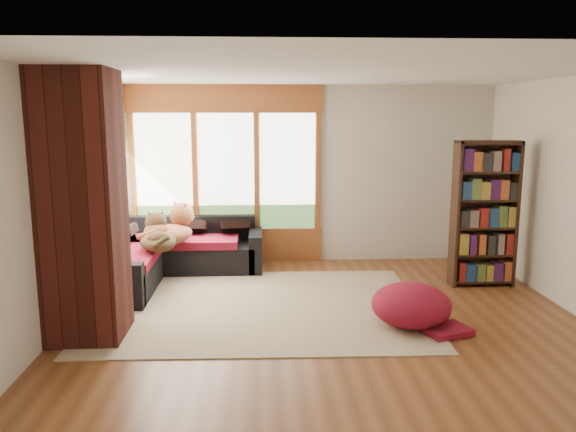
# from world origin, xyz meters

# --- Properties ---
(floor) EXTENTS (5.50, 5.50, 0.00)m
(floor) POSITION_xyz_m (0.00, 0.00, 0.00)
(floor) COLOR brown
(floor) RESTS_ON ground
(ceiling) EXTENTS (5.50, 5.50, 0.00)m
(ceiling) POSITION_xyz_m (0.00, 0.00, 2.60)
(ceiling) COLOR white
(wall_back) EXTENTS (5.50, 0.04, 2.60)m
(wall_back) POSITION_xyz_m (0.00, 2.50, 1.30)
(wall_back) COLOR silver
(wall_back) RESTS_ON ground
(wall_front) EXTENTS (5.50, 0.04, 2.60)m
(wall_front) POSITION_xyz_m (0.00, -2.50, 1.30)
(wall_front) COLOR silver
(wall_front) RESTS_ON ground
(wall_left) EXTENTS (0.04, 5.00, 2.60)m
(wall_left) POSITION_xyz_m (-2.75, 0.00, 1.30)
(wall_left) COLOR silver
(wall_left) RESTS_ON ground
(windows_back) EXTENTS (2.82, 0.10, 1.90)m
(windows_back) POSITION_xyz_m (-1.20, 2.47, 1.35)
(windows_back) COLOR #985426
(windows_back) RESTS_ON wall_back
(windows_left) EXTENTS (0.10, 2.62, 1.90)m
(windows_left) POSITION_xyz_m (-2.72, 1.20, 1.35)
(windows_left) COLOR #985426
(windows_left) RESTS_ON wall_left
(roller_blind) EXTENTS (0.03, 0.72, 0.90)m
(roller_blind) POSITION_xyz_m (-2.69, 2.03, 1.75)
(roller_blind) COLOR olive
(roller_blind) RESTS_ON wall_left
(brick_chimney) EXTENTS (0.70, 0.70, 2.60)m
(brick_chimney) POSITION_xyz_m (-2.40, -0.35, 1.30)
(brick_chimney) COLOR #471914
(brick_chimney) RESTS_ON ground
(sectional_sofa) EXTENTS (2.20, 2.20, 0.80)m
(sectional_sofa) POSITION_xyz_m (-1.95, 1.70, 0.30)
(sectional_sofa) COLOR black
(sectional_sofa) RESTS_ON ground
(area_rug) EXTENTS (3.72, 2.87, 0.01)m
(area_rug) POSITION_xyz_m (-0.70, 0.43, 0.01)
(area_rug) COLOR beige
(area_rug) RESTS_ON ground
(bookshelf) EXTENTS (0.80, 0.27, 1.86)m
(bookshelf) POSITION_xyz_m (2.14, 1.13, 0.93)
(bookshelf) COLOR #321C10
(bookshelf) RESTS_ON ground
(pouf) EXTENTS (0.97, 0.97, 0.45)m
(pouf) POSITION_xyz_m (0.86, -0.23, 0.24)
(pouf) COLOR maroon
(pouf) RESTS_ON area_rug
(dog_tan) EXTENTS (0.88, 0.95, 0.46)m
(dog_tan) POSITION_xyz_m (-1.89, 1.58, 0.77)
(dog_tan) COLOR brown
(dog_tan) RESTS_ON sectional_sofa
(dog_brindle) EXTENTS (0.60, 0.80, 0.40)m
(dog_brindle) POSITION_xyz_m (-2.01, 1.27, 0.74)
(dog_brindle) COLOR black
(dog_brindle) RESTS_ON sectional_sofa
(throw_pillows) EXTENTS (1.98, 1.68, 0.45)m
(throw_pillows) POSITION_xyz_m (-1.86, 1.75, 0.75)
(throw_pillows) COLOR black
(throw_pillows) RESTS_ON sectional_sofa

